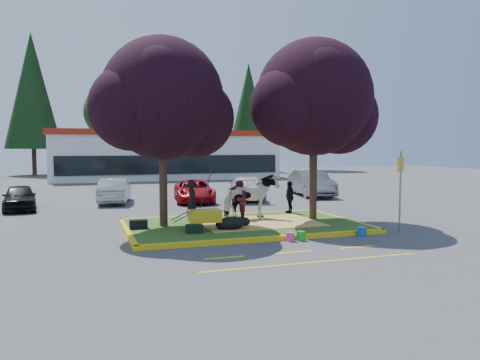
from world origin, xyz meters
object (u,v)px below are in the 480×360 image
object	(u,v)px
bucket_blue	(362,232)
car_black	(19,197)
sign_post	(400,182)
car_silver	(115,191)
cow	(250,197)
bucket_green	(301,236)
handler	(193,203)
calf	(231,223)
wheelbarrow	(205,216)
bucket_pink	(290,237)

from	to	relation	value
bucket_blue	car_black	bearing A→B (deg)	136.97
sign_post	car_silver	world-z (taller)	sign_post
car_black	cow	bearing A→B (deg)	-43.39
bucket_green	cow	bearing A→B (deg)	95.24
handler	car_black	world-z (taller)	handler
bucket_blue	car_black	size ratio (longest dim) A/B	0.09
car_black	car_silver	distance (m)	4.56
bucket_green	calf	bearing A→B (deg)	133.97
wheelbarrow	car_silver	distance (m)	10.31
bucket_blue	car_silver	distance (m)	13.83
sign_post	car_silver	size ratio (longest dim) A/B	0.71
bucket_blue	car_black	world-z (taller)	car_black
car_black	wheelbarrow	bearing A→B (deg)	-58.03
car_black	car_silver	xyz separation A→B (m)	(4.33, 1.42, 0.05)
sign_post	bucket_blue	size ratio (longest dim) A/B	8.99
handler	car_black	bearing A→B (deg)	40.90
calf	handler	bearing A→B (deg)	118.33
wheelbarrow	car_black	distance (m)	10.84
bucket_blue	calf	bearing A→B (deg)	155.74
handler	wheelbarrow	bearing A→B (deg)	-169.06
bucket_blue	cow	bearing A→B (deg)	125.03
calf	bucket_green	distance (m)	2.45
wheelbarrow	bucket_pink	bearing A→B (deg)	-39.26
bucket_pink	cow	bearing A→B (deg)	89.65
handler	car_silver	world-z (taller)	handler
calf	handler	distance (m)	1.67
calf	wheelbarrow	distance (m)	0.91
bucket_pink	wheelbarrow	bearing A→B (deg)	139.57
bucket_green	car_black	world-z (taller)	car_black
car_black	bucket_green	bearing A→B (deg)	-54.28
cow	bucket_green	bearing A→B (deg)	-178.13
calf	car_black	bearing A→B (deg)	116.59
calf	car_silver	xyz separation A→B (m)	(-3.06, 10.20, 0.27)
bucket_green	car_silver	xyz separation A→B (m)	(-4.75, 11.95, 0.49)
handler	sign_post	size ratio (longest dim) A/B	0.58
handler	bucket_blue	xyz separation A→B (m)	(4.94, -2.92, -0.80)
bucket_green	bucket_pink	size ratio (longest dim) A/B	1.06
bucket_green	bucket_pink	distance (m)	0.35
wheelbarrow	bucket_green	distance (m)	3.21
wheelbarrow	cow	bearing A→B (deg)	39.14
wheelbarrow	bucket_green	size ratio (longest dim) A/B	6.33
calf	sign_post	distance (m)	5.83
bucket_blue	car_silver	size ratio (longest dim) A/B	0.08
cow	bucket_blue	xyz separation A→B (m)	(2.53, -3.61, -0.86)
cow	handler	distance (m)	2.50
calf	car_silver	bearing A→B (deg)	93.20
handler	bucket_pink	bearing A→B (deg)	-139.70
cow	wheelbarrow	world-z (taller)	cow
calf	bucket_blue	distance (m)	4.28
cow	car_silver	size ratio (longest dim) A/B	0.53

